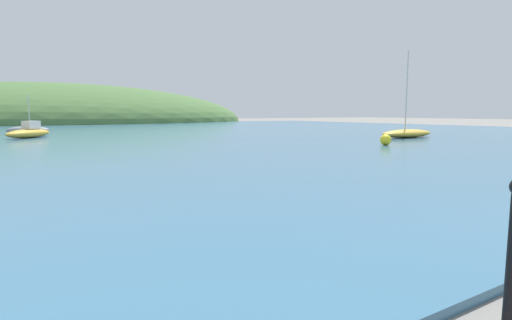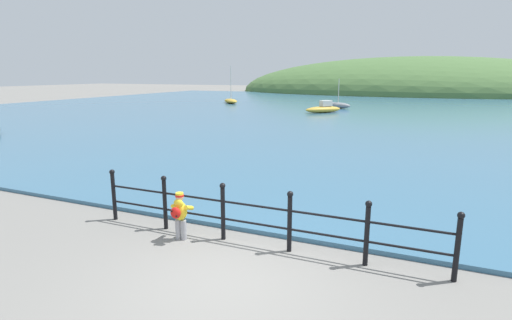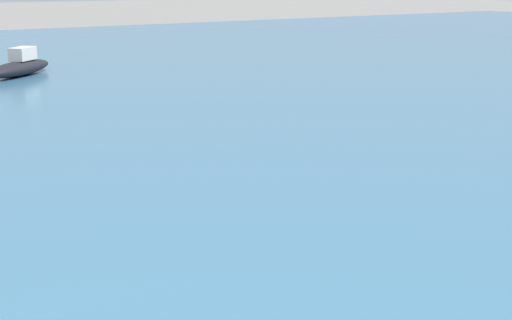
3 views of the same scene
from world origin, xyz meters
The scene contains 1 object.
boat_far_left centered at (-18.36, 8.11, 0.38)m, with size 2.92×3.10×0.86m.
Camera 3 is at (3.98, 0.75, 2.98)m, focal length 50.00 mm.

